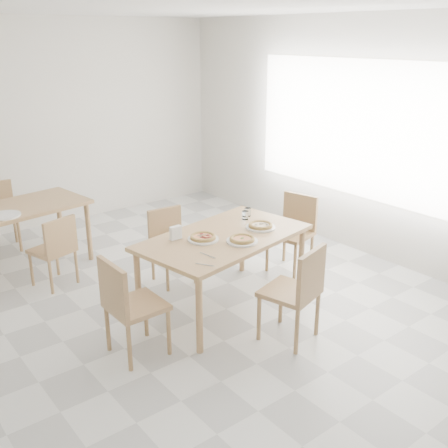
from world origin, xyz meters
TOP-DOWN VIEW (x-y plane):
  - room at (2.98, 0.30)m, footprint 7.28×7.00m
  - main_table at (0.78, 0.08)m, footprint 1.78×1.20m
  - chair_south at (0.89, -0.82)m, footprint 0.54×0.54m
  - chair_north at (0.70, 0.92)m, footprint 0.42×0.42m
  - chair_west at (-0.38, -0.12)m, footprint 0.44×0.44m
  - chair_east at (1.97, 0.29)m, footprint 0.51×0.51m
  - plate_margherita at (0.81, -0.16)m, footprint 0.29×0.29m
  - plate_mushroom at (1.19, 0.01)m, footprint 0.30×0.30m
  - plate_pepperoni at (0.55, 0.10)m, footprint 0.29×0.29m
  - pizza_margherita at (0.81, -0.16)m, footprint 0.27×0.27m
  - pizza_mushroom at (1.19, 0.01)m, footprint 0.30×0.30m
  - pizza_pepperoni at (0.55, 0.10)m, footprint 0.28×0.28m
  - tumbler_a at (1.33, 0.37)m, footprint 0.07×0.07m
  - tumbler_b at (1.24, 0.31)m, footprint 0.07×0.07m
  - napkin_holder at (0.35, 0.26)m, footprint 0.12×0.06m
  - fork_a at (0.37, -0.22)m, footprint 0.04×0.19m
  - fork_b at (0.23, -0.36)m, footprint 0.10×0.15m
  - second_table at (-0.44, 2.21)m, footprint 1.50×0.99m
  - chair_back_s at (-0.34, 1.51)m, footprint 0.48×0.48m
  - plate_empty at (-0.69, 1.95)m, footprint 0.32×0.32m

SIDE VIEW (x-z plane):
  - chair_back_s at x=-0.34m, z-range 0.06..0.85m
  - chair_north at x=0.70m, z-range 0.06..0.86m
  - chair_east at x=1.97m, z-range 0.07..0.93m
  - chair_west at x=-0.38m, z-range 0.07..0.95m
  - chair_south at x=0.89m, z-range 0.07..0.96m
  - second_table at x=-0.44m, z-range 0.29..1.04m
  - main_table at x=0.78m, z-range 0.30..1.05m
  - fork_a at x=0.37m, z-range 0.75..0.76m
  - fork_b at x=0.23m, z-range 0.75..0.76m
  - plate_margherita at x=0.81m, z-range 0.75..0.77m
  - plate_mushroom at x=1.19m, z-range 0.75..0.77m
  - plate_pepperoni at x=0.55m, z-range 0.75..0.77m
  - plate_empty at x=-0.69m, z-range 0.75..0.77m
  - pizza_margherita at x=0.81m, z-range 0.76..0.80m
  - pizza_mushroom at x=1.19m, z-range 0.76..0.80m
  - pizza_pepperoni at x=0.55m, z-range 0.77..0.80m
  - tumbler_a at x=1.33m, z-range 0.75..0.84m
  - tumbler_b at x=1.24m, z-range 0.75..0.84m
  - napkin_holder at x=0.35m, z-range 0.75..0.88m
  - room at x=2.98m, z-range -2.00..5.00m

